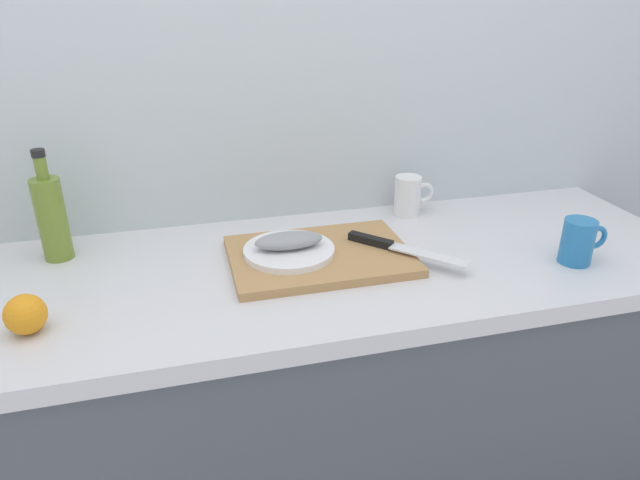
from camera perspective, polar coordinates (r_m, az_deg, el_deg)
back_wall at (r=1.46m, az=-7.26°, el=15.37°), size 3.20×0.05×2.50m
kitchen_counter at (r=1.52m, az=-3.77°, el=-18.09°), size 2.00×0.60×0.90m
cutting_board at (r=1.29m, az=0.00°, el=-1.61°), size 0.41×0.29×0.02m
white_plate at (r=1.28m, az=-3.14°, el=-1.09°), size 0.21×0.21×0.01m
fish_fillet at (r=1.26m, az=-3.17°, el=-0.05°), size 0.15×0.07×0.04m
chef_knife at (r=1.31m, az=7.17°, el=-0.55°), size 0.22×0.23×0.02m
olive_oil_bottle at (r=1.40m, az=-25.43°, el=2.16°), size 0.06×0.06×0.26m
coffee_mug_0 at (r=1.39m, az=24.62°, el=-0.12°), size 0.11×0.07×0.10m
coffee_mug_1 at (r=1.54m, az=8.92°, el=4.44°), size 0.11×0.07×0.11m
orange_0 at (r=1.15m, az=-27.55°, el=-6.66°), size 0.07×0.07×0.07m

